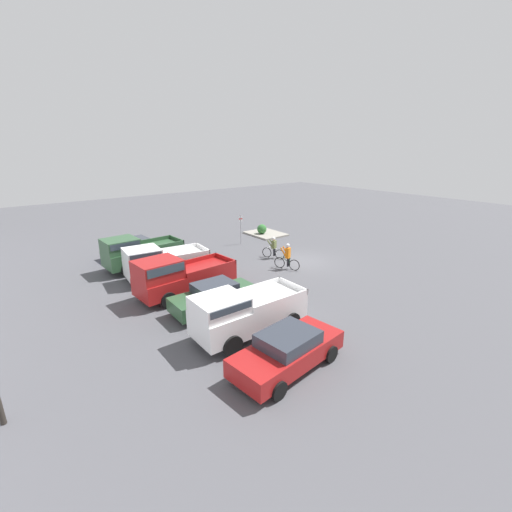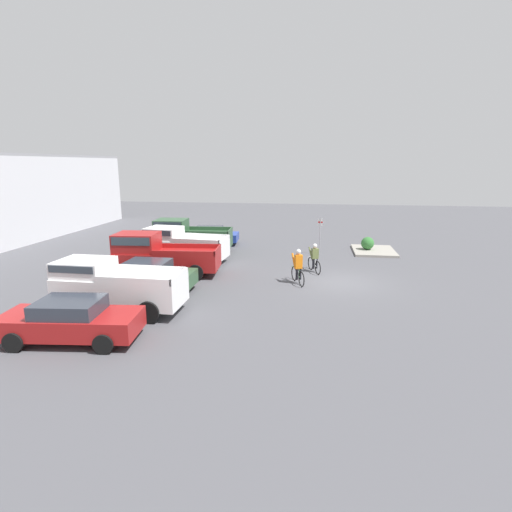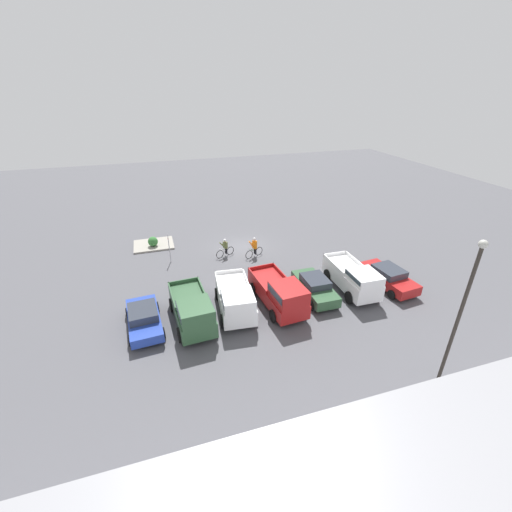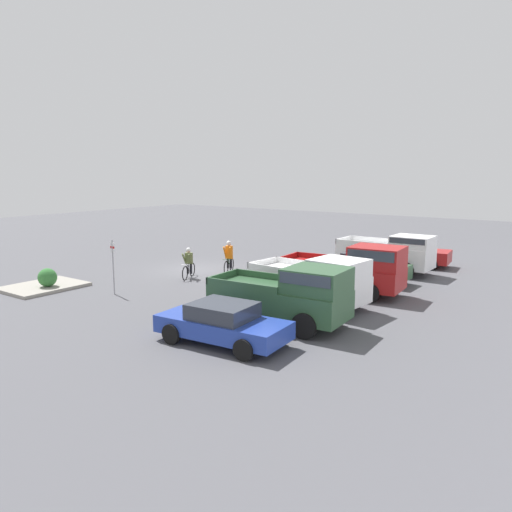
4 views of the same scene
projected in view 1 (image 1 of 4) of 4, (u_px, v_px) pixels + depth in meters
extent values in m
plane|color=#4C4C51|center=(303.00, 261.00, 24.24)|extent=(80.00, 80.00, 0.00)
cube|color=maroon|center=(288.00, 353.00, 12.39)|extent=(2.26, 4.69, 0.70)
cube|color=#2D333D|center=(288.00, 339.00, 12.21)|extent=(1.82, 2.20, 0.47)
cylinder|color=black|center=(279.00, 391.00, 10.91)|extent=(0.25, 0.67, 0.66)
cylinder|color=black|center=(241.00, 366.00, 12.14)|extent=(0.25, 0.67, 0.66)
cylinder|color=black|center=(331.00, 354.00, 12.82)|extent=(0.25, 0.67, 0.66)
cylinder|color=black|center=(294.00, 336.00, 14.06)|extent=(0.25, 0.67, 0.66)
cube|color=white|center=(250.00, 314.00, 14.63)|extent=(1.99, 5.03, 1.09)
cube|color=white|center=(219.00, 305.00, 13.50)|extent=(1.80, 2.03, 0.63)
cube|color=#333D47|center=(219.00, 301.00, 13.46)|extent=(1.86, 1.87, 0.28)
cube|color=white|center=(282.00, 301.00, 14.30)|extent=(0.12, 3.00, 0.25)
cube|color=white|center=(256.00, 287.00, 15.70)|extent=(0.12, 3.00, 0.25)
cube|color=white|center=(293.00, 286.00, 15.85)|extent=(1.93, 0.10, 0.25)
cylinder|color=black|center=(232.00, 346.00, 13.16)|extent=(0.23, 0.87, 0.87)
cylinder|color=black|center=(208.00, 326.00, 14.62)|extent=(0.23, 0.87, 0.87)
cylinder|color=black|center=(292.00, 322.00, 14.95)|extent=(0.23, 0.87, 0.87)
cylinder|color=black|center=(264.00, 306.00, 16.41)|extent=(0.23, 0.87, 0.87)
cube|color=#2D5133|center=(215.00, 299.00, 16.79)|extent=(1.76, 4.33, 0.68)
cube|color=#2D333D|center=(214.00, 288.00, 16.62)|extent=(1.57, 1.96, 0.47)
cylinder|color=black|center=(199.00, 319.00, 15.43)|extent=(0.19, 0.67, 0.67)
cylinder|color=black|center=(182.00, 305.00, 16.73)|extent=(0.19, 0.67, 0.67)
cylinder|color=black|center=(248.00, 303.00, 17.03)|extent=(0.19, 0.67, 0.67)
cylinder|color=black|center=(229.00, 291.00, 18.33)|extent=(0.19, 0.67, 0.67)
cube|color=maroon|center=(187.00, 279.00, 18.79)|extent=(2.41, 5.60, 0.90)
cube|color=maroon|center=(158.00, 270.00, 17.45)|extent=(2.00, 2.32, 0.97)
cube|color=#333D47|center=(157.00, 266.00, 17.38)|extent=(2.04, 2.15, 0.43)
cube|color=maroon|center=(213.00, 269.00, 18.64)|extent=(0.33, 3.27, 0.25)
cube|color=maroon|center=(194.00, 260.00, 19.99)|extent=(0.33, 3.27, 0.25)
cube|color=maroon|center=(225.00, 258.00, 20.34)|extent=(1.99, 0.23, 0.25)
cylinder|color=black|center=(169.00, 300.00, 17.12)|extent=(0.28, 0.84, 0.82)
cylinder|color=black|center=(150.00, 288.00, 18.52)|extent=(0.28, 0.84, 0.82)
cylinder|color=black|center=(223.00, 283.00, 19.30)|extent=(0.28, 0.84, 0.82)
cylinder|color=black|center=(203.00, 274.00, 20.70)|extent=(0.28, 0.84, 0.82)
cube|color=white|center=(168.00, 264.00, 20.95)|extent=(2.46, 5.03, 1.03)
cube|color=white|center=(142.00, 255.00, 19.94)|extent=(2.02, 2.11, 0.71)
cube|color=#333D47|center=(142.00, 252.00, 19.89)|extent=(2.07, 1.96, 0.31)
cube|color=white|center=(188.00, 256.00, 20.48)|extent=(0.35, 2.91, 0.25)
cube|color=white|center=(176.00, 248.00, 22.03)|extent=(0.35, 2.91, 0.25)
cube|color=white|center=(203.00, 248.00, 21.98)|extent=(2.01, 0.27, 0.25)
cylinder|color=black|center=(148.00, 281.00, 19.52)|extent=(0.29, 0.81, 0.80)
cylinder|color=black|center=(139.00, 271.00, 21.13)|extent=(0.29, 0.81, 0.80)
cylinder|color=black|center=(197.00, 272.00, 21.07)|extent=(0.29, 0.81, 0.80)
cylinder|color=black|center=(185.00, 263.00, 22.68)|extent=(0.29, 0.81, 0.80)
cube|color=#2D5133|center=(144.00, 254.00, 22.81)|extent=(2.31, 5.12, 0.96)
cube|color=#2D5133|center=(120.00, 245.00, 21.59)|extent=(1.97, 2.11, 0.85)
cube|color=#333D47|center=(120.00, 243.00, 21.53)|extent=(2.02, 1.95, 0.37)
cube|color=#2D5133|center=(164.00, 246.00, 22.57)|extent=(0.26, 3.00, 0.25)
cube|color=#2D5133|center=(151.00, 240.00, 23.95)|extent=(0.26, 3.00, 0.25)
cube|color=#2D5133|center=(177.00, 239.00, 24.18)|extent=(2.02, 0.20, 0.25)
cylinder|color=black|center=(128.00, 270.00, 21.25)|extent=(0.27, 0.89, 0.88)
cylinder|color=black|center=(116.00, 262.00, 22.68)|extent=(0.27, 0.89, 0.88)
cylinder|color=black|center=(173.00, 259.00, 23.21)|extent=(0.27, 0.89, 0.88)
cylinder|color=black|center=(159.00, 253.00, 24.64)|extent=(0.27, 0.89, 0.88)
cube|color=#233D9E|center=(135.00, 249.00, 25.18)|extent=(2.11, 4.41, 0.56)
cube|color=#2D333D|center=(134.00, 242.00, 25.02)|extent=(1.76, 2.04, 0.49)
cylinder|color=black|center=(121.00, 258.00, 23.74)|extent=(0.23, 0.67, 0.66)
cylinder|color=black|center=(112.00, 253.00, 25.01)|extent=(0.23, 0.67, 0.66)
cylinder|color=black|center=(158.00, 251.00, 25.50)|extent=(0.23, 0.67, 0.66)
cylinder|color=black|center=(147.00, 246.00, 26.77)|extent=(0.23, 0.67, 0.66)
torus|color=black|center=(267.00, 252.00, 25.04)|extent=(0.70, 0.33, 0.74)
torus|color=black|center=(280.00, 255.00, 24.54)|extent=(0.70, 0.33, 0.74)
cylinder|color=white|center=(273.00, 251.00, 24.73)|extent=(0.52, 0.24, 0.39)
cylinder|color=white|center=(273.00, 248.00, 24.67)|extent=(0.55, 0.25, 0.04)
cylinder|color=white|center=(276.00, 251.00, 24.65)|extent=(0.05, 0.05, 0.36)
cylinder|color=white|center=(268.00, 247.00, 24.85)|extent=(0.20, 0.43, 0.02)
cylinder|color=black|center=(274.00, 252.00, 24.62)|extent=(0.16, 0.16, 0.55)
cylinder|color=black|center=(275.00, 252.00, 24.77)|extent=(0.16, 0.16, 0.55)
cube|color=#5B6638|center=(274.00, 244.00, 24.55)|extent=(0.36, 0.42, 0.55)
cylinder|color=#5B6638|center=(270.00, 245.00, 24.51)|extent=(0.51, 0.28, 0.61)
cylinder|color=#5B6638|center=(272.00, 243.00, 24.79)|extent=(0.51, 0.28, 0.61)
sphere|color=tan|center=(274.00, 239.00, 24.45)|extent=(0.21, 0.21, 0.21)
sphere|color=silver|center=(274.00, 239.00, 24.43)|extent=(0.23, 0.23, 0.23)
torus|color=black|center=(280.00, 263.00, 22.83)|extent=(0.72, 0.33, 0.76)
torus|color=black|center=(294.00, 265.00, 22.33)|extent=(0.72, 0.33, 0.76)
cylinder|color=#2D5133|center=(287.00, 261.00, 22.52)|extent=(0.53, 0.24, 0.40)
cylinder|color=#2D5133|center=(287.00, 258.00, 22.46)|extent=(0.56, 0.26, 0.04)
cylinder|color=#2D5133|center=(289.00, 262.00, 22.44)|extent=(0.05, 0.05, 0.37)
cylinder|color=#2D5133|center=(281.00, 257.00, 22.64)|extent=(0.20, 0.43, 0.02)
cylinder|color=black|center=(288.00, 262.00, 22.41)|extent=(0.16, 0.16, 0.56)
cylinder|color=black|center=(289.00, 262.00, 22.56)|extent=(0.16, 0.16, 0.56)
cube|color=orange|center=(288.00, 253.00, 22.32)|extent=(0.36, 0.42, 0.68)
cylinder|color=orange|center=(284.00, 253.00, 22.28)|extent=(0.52, 0.28, 0.73)
cylinder|color=orange|center=(286.00, 252.00, 22.56)|extent=(0.52, 0.28, 0.73)
sphere|color=tan|center=(288.00, 246.00, 22.20)|extent=(0.22, 0.22, 0.22)
sphere|color=silver|center=(288.00, 245.00, 22.18)|extent=(0.24, 0.24, 0.24)
cylinder|color=#9E9EA3|center=(241.00, 230.00, 28.08)|extent=(0.06, 0.06, 2.46)
cube|color=white|center=(241.00, 219.00, 27.80)|extent=(0.05, 0.30, 0.45)
cube|color=red|center=(241.00, 219.00, 27.80)|extent=(0.06, 0.30, 0.10)
cube|color=gray|center=(266.00, 234.00, 31.49)|extent=(3.45, 2.73, 0.15)
sphere|color=#337033|center=(262.00, 229.00, 31.09)|extent=(0.86, 0.86, 0.86)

